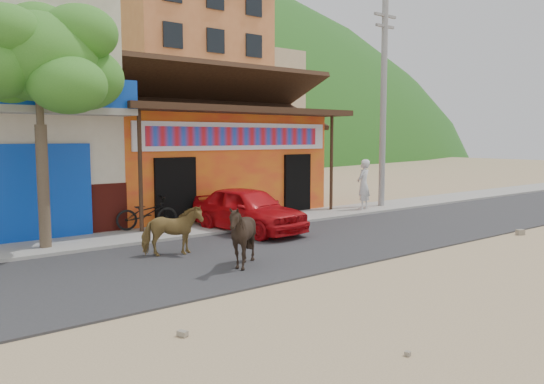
{
  "coord_description": "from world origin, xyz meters",
  "views": [
    {
      "loc": [
        -8.16,
        -7.76,
        2.8
      ],
      "look_at": [
        0.3,
        3.0,
        1.4
      ],
      "focal_mm": 35.0,
      "sensor_mm": 36.0,
      "label": 1
    }
  ],
  "objects_px": {
    "utility_pole": "(383,104)",
    "cow_tan": "(172,231)",
    "tree": "(40,125)",
    "red_car": "(248,209)",
    "cow_dark": "(242,236)",
    "scooter": "(147,213)",
    "pedestrian": "(363,184)"
  },
  "relations": [
    {
      "from": "cow_dark",
      "to": "scooter",
      "type": "height_order",
      "value": "cow_dark"
    },
    {
      "from": "red_car",
      "to": "cow_tan",
      "type": "bearing_deg",
      "value": -161.33
    },
    {
      "from": "scooter",
      "to": "pedestrian",
      "type": "distance_m",
      "value": 8.35
    },
    {
      "from": "cow_tan",
      "to": "red_car",
      "type": "relative_size",
      "value": 0.35
    },
    {
      "from": "utility_pole",
      "to": "pedestrian",
      "type": "distance_m",
      "value": 3.39
    },
    {
      "from": "scooter",
      "to": "pedestrian",
      "type": "relative_size",
      "value": 0.96
    },
    {
      "from": "tree",
      "to": "pedestrian",
      "type": "distance_m",
      "value": 11.57
    },
    {
      "from": "utility_pole",
      "to": "cow_tan",
      "type": "bearing_deg",
      "value": -165.92
    },
    {
      "from": "utility_pole",
      "to": "pedestrian",
      "type": "relative_size",
      "value": 4.26
    },
    {
      "from": "utility_pole",
      "to": "pedestrian",
      "type": "xyz_separation_m",
      "value": [
        -1.42,
        -0.32,
        -3.06
      ]
    },
    {
      "from": "cow_tan",
      "to": "pedestrian",
      "type": "bearing_deg",
      "value": -57.46
    },
    {
      "from": "scooter",
      "to": "pedestrian",
      "type": "height_order",
      "value": "pedestrian"
    },
    {
      "from": "utility_pole",
      "to": "cow_tan",
      "type": "relative_size",
      "value": 5.76
    },
    {
      "from": "tree",
      "to": "cow_tan",
      "type": "height_order",
      "value": "tree"
    },
    {
      "from": "tree",
      "to": "red_car",
      "type": "xyz_separation_m",
      "value": [
        5.42,
        -1.0,
        -2.41
      ]
    },
    {
      "from": "utility_pole",
      "to": "red_car",
      "type": "distance_m",
      "value": 8.21
    },
    {
      "from": "cow_dark",
      "to": "scooter",
      "type": "bearing_deg",
      "value": 177.65
    },
    {
      "from": "tree",
      "to": "red_car",
      "type": "distance_m",
      "value": 6.02
    },
    {
      "from": "pedestrian",
      "to": "red_car",
      "type": "bearing_deg",
      "value": -10.91
    },
    {
      "from": "cow_tan",
      "to": "cow_dark",
      "type": "xyz_separation_m",
      "value": [
        0.61,
        -1.99,
        0.1
      ]
    },
    {
      "from": "red_car",
      "to": "scooter",
      "type": "height_order",
      "value": "red_car"
    },
    {
      "from": "cow_dark",
      "to": "tree",
      "type": "bearing_deg",
      "value": -146.97
    },
    {
      "from": "tree",
      "to": "cow_tan",
      "type": "xyz_separation_m",
      "value": [
        2.18,
        -2.46,
        -2.49
      ]
    },
    {
      "from": "red_car",
      "to": "pedestrian",
      "type": "xyz_separation_m",
      "value": [
        5.96,
        0.88,
        0.35
      ]
    },
    {
      "from": "tree",
      "to": "utility_pole",
      "type": "xyz_separation_m",
      "value": [
        12.8,
        0.2,
        1.0
      ]
    },
    {
      "from": "utility_pole",
      "to": "scooter",
      "type": "height_order",
      "value": "utility_pole"
    },
    {
      "from": "tree",
      "to": "pedestrian",
      "type": "relative_size",
      "value": 3.19
    },
    {
      "from": "utility_pole",
      "to": "cow_dark",
      "type": "xyz_separation_m",
      "value": [
        -10.01,
        -4.65,
        -3.39
      ]
    },
    {
      "from": "utility_pole",
      "to": "cow_dark",
      "type": "distance_m",
      "value": 11.55
    },
    {
      "from": "red_car",
      "to": "tree",
      "type": "bearing_deg",
      "value": 163.93
    },
    {
      "from": "cow_tan",
      "to": "cow_dark",
      "type": "relative_size",
      "value": 1.01
    },
    {
      "from": "tree",
      "to": "red_car",
      "type": "relative_size",
      "value": 1.52
    }
  ]
}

